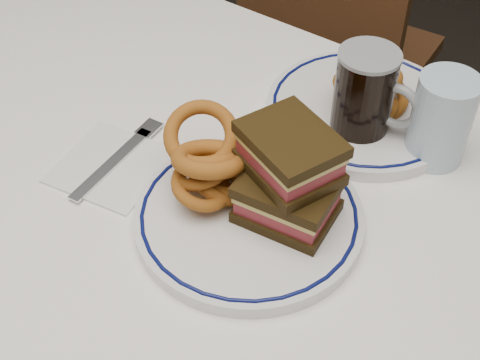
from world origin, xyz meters
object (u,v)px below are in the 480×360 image
Objects in this scene: reuben_sandwich at (289,176)px; far_plate at (363,110)px; beer_mug at (366,96)px; main_plate at (249,217)px; chair_far at (333,49)px.

far_plate is (-0.02, 0.25, -0.07)m from reuben_sandwich.
beer_mug is 0.08m from far_plate.
main_plate is 2.04× the size of reuben_sandwich.
reuben_sandwich reaches higher than chair_far.
far_plate is at bearing 113.08° from beer_mug.
chair_far is 0.73m from beer_mug.
far_plate is (-0.02, 0.04, -0.06)m from beer_mug.
reuben_sandwich is at bearing -65.73° from chair_far.
beer_mug reaches higher than main_plate.
reuben_sandwich is at bearing -88.96° from beer_mug.
main_plate is 1.01× the size of far_plate.
main_plate is 0.28m from far_plate.
reuben_sandwich is at bearing -84.74° from far_plate.
chair_far reaches higher than main_plate.
reuben_sandwich is (0.34, -0.75, 0.36)m from chair_far.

